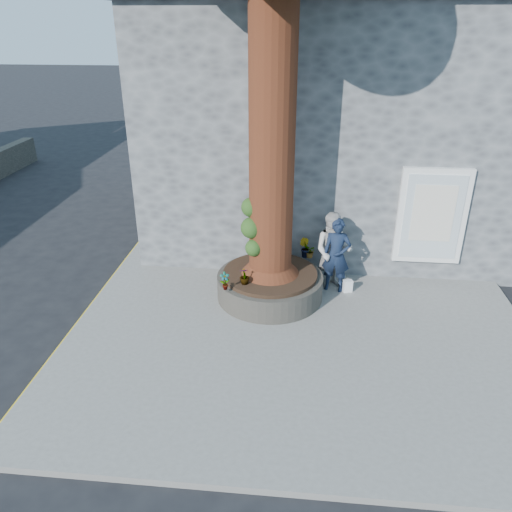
{
  "coord_description": "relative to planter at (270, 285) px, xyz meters",
  "views": [
    {
      "loc": [
        1.45,
        -7.54,
        5.69
      ],
      "look_at": [
        0.53,
        1.67,
        1.25
      ],
      "focal_mm": 35.0,
      "sensor_mm": 36.0,
      "label": 1
    }
  ],
  "objects": [
    {
      "name": "plant_b",
      "position": [
        0.72,
        0.85,
        0.53
      ],
      "size": [
        0.34,
        0.34,
        0.44
      ],
      "primitive_type": "imported",
      "rotation": [
        0.0,
        0.0,
        2.45
      ],
      "color": "gray",
      "rests_on": "planter"
    },
    {
      "name": "stone_shop",
      "position": [
        1.7,
        5.2,
        2.75
      ],
      "size": [
        10.3,
        8.3,
        6.3
      ],
      "color": "#4C4E51",
      "rests_on": "ground"
    },
    {
      "name": "woman",
      "position": [
        1.35,
        0.64,
        0.59
      ],
      "size": [
        0.9,
        0.73,
        1.76
      ],
      "primitive_type": "imported",
      "rotation": [
        0.0,
        0.0,
        -0.07
      ],
      "color": "beige",
      "rests_on": "pavement"
    },
    {
      "name": "plant_d",
      "position": [
        0.85,
        0.81,
        0.47
      ],
      "size": [
        0.32,
        0.34,
        0.32
      ],
      "primitive_type": "imported",
      "rotation": [
        0.0,
        0.0,
        4.97
      ],
      "color": "gray",
      "rests_on": "planter"
    },
    {
      "name": "plant_c",
      "position": [
        -0.48,
        -0.57,
        0.48
      ],
      "size": [
        0.23,
        0.23,
        0.35
      ],
      "primitive_type": "imported",
      "rotation": [
        0.0,
        0.0,
        3.3
      ],
      "color": "gray",
      "rests_on": "planter"
    },
    {
      "name": "ground",
      "position": [
        -0.8,
        -2.0,
        -0.41
      ],
      "size": [
        120.0,
        120.0,
        0.0
      ],
      "primitive_type": "plane",
      "color": "black",
      "rests_on": "ground"
    },
    {
      "name": "pavement",
      "position": [
        0.7,
        -1.0,
        -0.35
      ],
      "size": [
        9.0,
        8.0,
        0.12
      ],
      "primitive_type": "cube",
      "color": "slate",
      "rests_on": "ground"
    },
    {
      "name": "planter",
      "position": [
        0.0,
        0.0,
        0.0
      ],
      "size": [
        2.3,
        2.3,
        0.6
      ],
      "color": "black",
      "rests_on": "pavement"
    },
    {
      "name": "yellow_line",
      "position": [
        -3.85,
        -1.0,
        -0.41
      ],
      "size": [
        0.1,
        30.0,
        0.01
      ],
      "primitive_type": "cube",
      "color": "yellow",
      "rests_on": "ground"
    },
    {
      "name": "shopping_bag",
      "position": [
        1.72,
        0.38,
        -0.15
      ],
      "size": [
        0.22,
        0.17,
        0.28
      ],
      "primitive_type": "cube",
      "rotation": [
        0.0,
        0.0,
        0.27
      ],
      "color": "white",
      "rests_on": "pavement"
    },
    {
      "name": "plant_a",
      "position": [
        -0.85,
        -0.85,
        0.5
      ],
      "size": [
        0.24,
        0.2,
        0.38
      ],
      "primitive_type": "imported",
      "rotation": [
        0.0,
        0.0,
        0.4
      ],
      "color": "gray",
      "rests_on": "planter"
    },
    {
      "name": "man",
      "position": [
        1.43,
        0.47,
        0.55
      ],
      "size": [
        0.68,
        0.5,
        1.69
      ],
      "primitive_type": "imported",
      "rotation": [
        0.0,
        0.0,
        -0.17
      ],
      "color": "#131E35",
      "rests_on": "pavement"
    }
  ]
}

